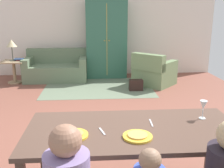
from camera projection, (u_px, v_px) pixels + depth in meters
name	position (u px, v px, depth m)	size (l,w,h in m)	color
ground_plane	(104.00, 116.00, 4.65)	(6.64, 6.60, 0.02)	brown
back_wall	(99.00, 28.00, 7.51)	(6.64, 0.10, 2.70)	#F1E0D0
dining_table	(134.00, 135.00, 2.38)	(1.95, 0.90, 0.76)	brown
plate_near_man	(74.00, 135.00, 2.21)	(0.25, 0.25, 0.02)	yellow
pizza_near_man	(73.00, 134.00, 2.21)	(0.17, 0.17, 0.01)	#E3974E
plate_near_child	(138.00, 136.00, 2.19)	(0.25, 0.25, 0.02)	yellow
pizza_near_child	(138.00, 135.00, 2.18)	(0.17, 0.17, 0.01)	#DAA151
wine_glass	(203.00, 106.00, 2.55)	(0.07, 0.07, 0.19)	silver
fork	(102.00, 131.00, 2.30)	(0.02, 0.15, 0.01)	silver
knife	(151.00, 123.00, 2.47)	(0.01, 0.17, 0.01)	silver
area_rug	(98.00, 87.00, 6.39)	(2.60, 1.80, 0.01)	slate
couch	(56.00, 69.00, 7.06)	(1.63, 0.86, 0.82)	#627659
armchair	(154.00, 73.00, 6.55)	(1.21, 1.21, 0.82)	#6B8458
armoire	(106.00, 40.00, 7.22)	(1.10, 0.59, 2.10)	#326751
side_table	(14.00, 69.00, 6.73)	(0.56, 0.56, 0.58)	#9F8663
table_lamp	(11.00, 44.00, 6.56)	(0.26, 0.26, 0.54)	#46483C
book_lower	(21.00, 60.00, 6.72)	(0.22, 0.16, 0.03)	maroon
book_upper	(19.00, 59.00, 6.69)	(0.22, 0.16, 0.03)	navy
handbag	(136.00, 85.00, 6.12)	(0.32, 0.16, 0.26)	black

